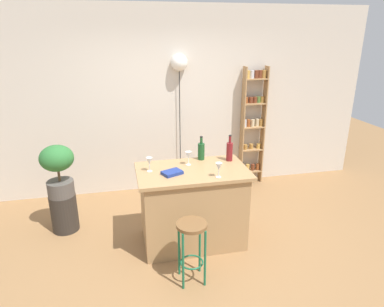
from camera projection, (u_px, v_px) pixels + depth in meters
ground at (198, 255)px, 3.91m from camera, size 12.00×12.00×0.00m
back_wall at (169, 101)px, 5.23m from camera, size 6.40×0.10×2.80m
kitchen_counter at (192, 206)px, 4.03m from camera, size 1.26×0.76×0.93m
bar_stool at (192, 239)px, 3.36m from camera, size 0.30×0.30×0.66m
spice_shelf at (253, 121)px, 5.48m from camera, size 0.38×0.16×1.91m
plant_stool at (64, 212)px, 4.33m from camera, size 0.33×0.33×0.49m
potted_plant at (58, 167)px, 4.12m from camera, size 0.40×0.36×0.65m
bottle_soda_blue at (201, 151)px, 4.15m from camera, size 0.08×0.08×0.29m
bottle_olive_oil at (230, 151)px, 4.11m from camera, size 0.08×0.08×0.32m
wine_glass_left at (219, 167)px, 3.63m from camera, size 0.07×0.07×0.16m
wine_glass_center at (188, 155)px, 3.97m from camera, size 0.07×0.07×0.16m
wine_glass_right at (149, 162)px, 3.79m from camera, size 0.07×0.07×0.16m
cookbook at (172, 173)px, 3.74m from camera, size 0.25×0.22×0.03m
pendant_globe_light at (179, 64)px, 4.96m from camera, size 0.25×0.25×2.11m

